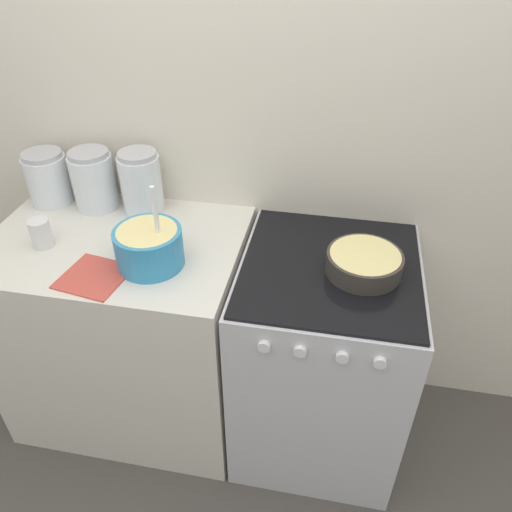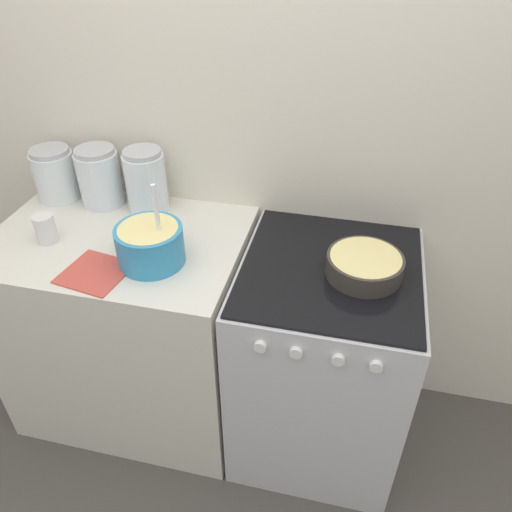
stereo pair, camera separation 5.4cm
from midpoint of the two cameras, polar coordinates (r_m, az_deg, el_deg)
ground_plane at (r=2.28m, az=-4.33°, el=-24.31°), size 12.00×12.00×0.00m
wall_back at (r=1.97m, az=-0.75°, el=12.84°), size 4.93×0.05×2.40m
countertop_cabinet at (r=2.24m, az=-14.83°, el=-8.11°), size 0.96×0.68×0.92m
stove at (r=2.07m, az=6.67°, el=-11.32°), size 0.64×0.70×0.92m
mixing_bowl at (r=1.75m, az=-13.02°, el=1.21°), size 0.23×0.23×0.31m
baking_pan at (r=1.73m, az=11.38°, el=-0.75°), size 0.26×0.26×0.08m
storage_jar_left at (r=2.25m, az=-23.26°, el=7.87°), size 0.17×0.17×0.22m
storage_jar_middle at (r=2.15m, az=-18.70°, el=7.86°), size 0.17×0.17×0.24m
storage_jar_right at (r=2.06m, az=-13.67°, el=7.72°), size 0.16×0.16×0.26m
tin_can at (r=1.99m, az=-24.10°, el=2.39°), size 0.08×0.08×0.11m
recipe_page at (r=1.79m, az=-18.86°, el=-2.25°), size 0.24×0.23×0.01m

